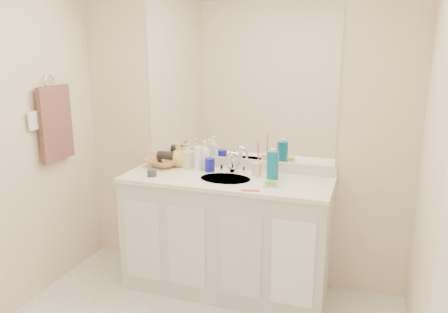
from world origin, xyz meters
The scene contains 24 objects.
wall_back centered at (0.00, 1.30, 1.20)m, with size 2.60×0.02×2.40m, color #F7E5C1.
vanity_cabinet centered at (0.00, 1.02, 0.42)m, with size 1.50×0.55×0.85m, color silver.
countertop centered at (0.00, 1.02, 0.86)m, with size 1.52×0.57×0.03m, color white.
backsplash centered at (0.00, 1.29, 0.92)m, with size 1.52×0.03×0.08m, color silver.
sink_basin centered at (0.00, 1.00, 0.87)m, with size 0.37×0.37×0.02m, color #B3A79D.
faucet centered at (0.00, 1.18, 0.94)m, with size 0.02×0.02×0.11m, color silver.
mirror centered at (0.00, 1.29, 1.56)m, with size 1.48×0.01×1.20m, color white.
blue_mug centered at (-0.17, 1.14, 0.93)m, with size 0.08×0.08×0.10m, color #171BA0.
tan_cup centered at (0.20, 1.15, 0.93)m, with size 0.07×0.07×0.10m, color beige.
toothbrush centered at (0.21, 1.15, 1.03)m, with size 0.01×0.01×0.21m, color #FD427F.
mouthwash_bottle centered at (0.32, 1.11, 0.98)m, with size 0.08×0.08×0.20m, color #0B698A.
soap_dish centered at (0.35, 0.93, 0.89)m, with size 0.10×0.08×0.01m, color silver.
green_soap centered at (0.35, 0.93, 0.90)m, with size 0.07×0.05×0.03m, color #83C630.
orange_comb centered at (0.24, 0.79, 0.88)m, with size 0.12×0.03×0.01m, color #E44718.
dark_jar centered at (-0.53, 0.89, 0.90)m, with size 0.07×0.07×0.05m, color #39373F.
extra_white_bottle centered at (-0.27, 1.15, 0.97)m, with size 0.06×0.06×0.18m, color white.
soap_bottle_white centered at (-0.23, 1.20, 0.99)m, with size 0.08×0.09×0.22m, color white.
soap_bottle_cream centered at (-0.37, 1.20, 0.98)m, with size 0.09×0.09×0.19m, color #F0EAC3.
soap_bottle_yellow centered at (-0.46, 1.21, 0.97)m, with size 0.14×0.14×0.18m, color #D4BE52.
wicker_basket centered at (-0.57, 1.16, 0.91)m, with size 0.27×0.27×0.07m, color #A87443.
hair_dryer centered at (-0.55, 1.16, 0.97)m, with size 0.07×0.07×0.13m, color black.
towel_ring centered at (-1.27, 0.77, 1.55)m, with size 0.11×0.11×0.01m, color silver.
hand_towel centered at (-1.25, 0.77, 1.25)m, with size 0.04×0.32×0.55m, color #4D2E29.
switch_plate centered at (-1.27, 0.57, 1.30)m, with size 0.01×0.09×0.13m, color white.
Camera 1 is at (0.96, -1.85, 1.79)m, focal length 35.00 mm.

